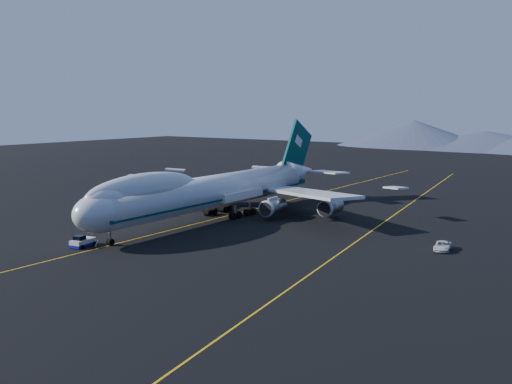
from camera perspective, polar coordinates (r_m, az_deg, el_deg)
The scene contains 6 objects.
ground at distance 113.99m, azimuth -4.26°, elevation -2.74°, with size 500.00×500.00×0.00m, color black.
taxiway_line_main at distance 113.98m, azimuth -4.26°, elevation -2.74°, with size 0.25×220.00×0.01m, color #E3AF0D.
taxiway_line_side at distance 107.23m, azimuth 11.80°, elevation -3.60°, with size 0.25×200.00×0.01m, color #E3AF0D.
boeing_747 at distance 113.04m, azimuth -4.28°, elevation 0.16°, with size 59.62×72.43×19.37m.
pushback_tug at distance 95.64m, azimuth -16.92°, elevation -4.89°, with size 3.00×4.54×1.84m.
service_van at distance 93.63m, azimuth 18.17°, elevation -5.15°, with size 2.32×5.04×1.40m, color silver.
Camera 1 is at (70.52, -86.84, 21.88)m, focal length 40.00 mm.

